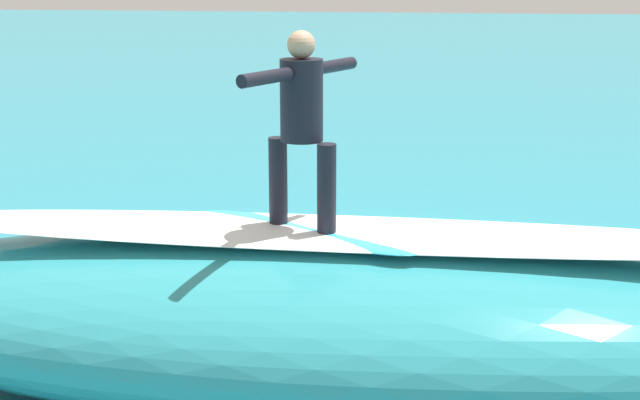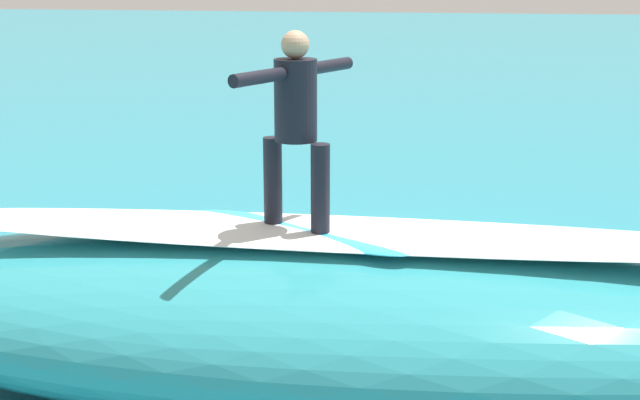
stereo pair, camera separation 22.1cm
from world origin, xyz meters
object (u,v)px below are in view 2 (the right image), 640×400
object	(u,v)px
surfer_riding	(296,115)
surfer_paddling	(326,232)
surfboard_riding	(296,231)
surfboard_paddling	(335,244)

from	to	relation	value
surfer_riding	surfer_paddling	size ratio (longest dim) A/B	1.01
surfboard_riding	surfboard_paddling	distance (m)	4.67
surfer_riding	surfboard_paddling	distance (m)	5.09
surfer_riding	surfer_paddling	distance (m)	5.01
surfboard_riding	surfer_riding	bearing A→B (deg)	-153.97
surfboard_riding	surfer_riding	size ratio (longest dim) A/B	1.37
surfboard_riding	surfboard_paddling	xyz separation A→B (m)	(0.30, -4.42, -1.49)
surfer_paddling	surfboard_paddling	bearing A→B (deg)	-0.00
surfboard_riding	surfer_paddling	xyz separation A→B (m)	(0.42, -4.41, -1.32)
surfboard_riding	surfer_riding	xyz separation A→B (m)	(-0.00, 0.00, 1.02)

